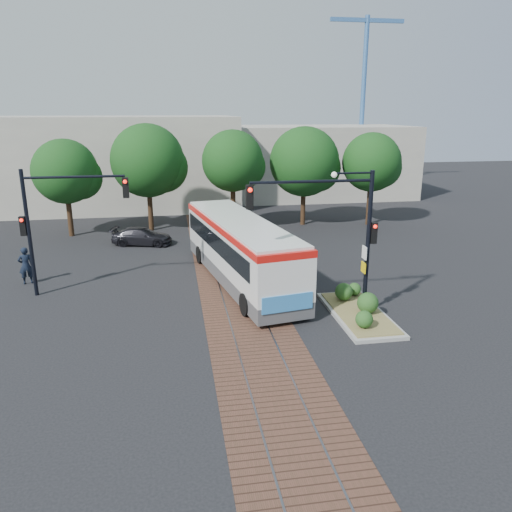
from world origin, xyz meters
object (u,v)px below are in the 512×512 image
object	(u,v)px
traffic_island	(358,308)
parked_car	(142,236)
city_bus	(240,247)
signal_pole_main	(341,221)
officer	(26,266)
signal_pole_left	(53,215)

from	to	relation	value
traffic_island	parked_car	xyz separation A→B (m)	(-9.78, 13.59, 0.24)
city_bus	traffic_island	size ratio (longest dim) A/B	2.38
city_bus	signal_pole_main	size ratio (longest dim) A/B	2.07
signal_pole_main	officer	distance (m)	16.02
officer	traffic_island	bearing A→B (deg)	136.65
signal_pole_main	signal_pole_left	size ratio (longest dim) A/B	1.00
city_bus	parked_car	xyz separation A→B (m)	(-5.37, 8.29, -1.24)
city_bus	traffic_island	xyz separation A→B (m)	(4.41, -5.31, -1.48)
city_bus	traffic_island	bearing A→B (deg)	-60.58
traffic_island	officer	size ratio (longest dim) A/B	2.71
city_bus	traffic_island	world-z (taller)	city_bus
parked_car	city_bus	bearing A→B (deg)	-133.43
traffic_island	officer	world-z (taller)	officer
city_bus	parked_car	world-z (taller)	city_bus
traffic_island	signal_pole_left	size ratio (longest dim) A/B	0.87
signal_pole_main	city_bus	bearing A→B (deg)	123.49
traffic_island	parked_car	world-z (taller)	parked_car
traffic_island	signal_pole_main	size ratio (longest dim) A/B	0.87
city_bus	signal_pole_main	distance (m)	6.68
city_bus	parked_car	distance (m)	9.95
parked_car	officer	bearing A→B (deg)	155.38
traffic_island	officer	distance (m)	16.62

